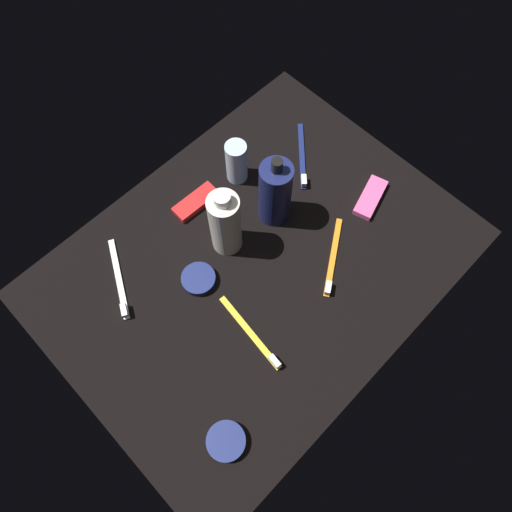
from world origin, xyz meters
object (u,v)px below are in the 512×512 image
at_px(snack_bar_red, 196,202).
at_px(cream_tin_left, 199,279).
at_px(deodorant_stick, 237,162).
at_px(cream_tin_right, 226,441).
at_px(bodywash_bottle, 225,223).
at_px(lotion_bottle, 275,193).
at_px(toothbrush_navy, 302,159).
at_px(toothbrush_yellow, 253,336).
at_px(snack_bar_pink, 370,198).
at_px(toothbrush_white, 119,283).
at_px(toothbrush_orange, 332,261).

height_order(snack_bar_red, cream_tin_left, cream_tin_left).
bearing_deg(deodorant_stick, cream_tin_right, 44.03).
bearing_deg(bodywash_bottle, lotion_bottle, 170.88).
distance_m(toothbrush_navy, snack_bar_red, 0.26).
bearing_deg(snack_bar_red, toothbrush_yellow, 70.14).
height_order(toothbrush_yellow, snack_bar_red, toothbrush_yellow).
bearing_deg(cream_tin_left, toothbrush_navy, -171.78).
distance_m(snack_bar_pink, snack_bar_red, 0.38).
relative_size(bodywash_bottle, toothbrush_white, 1.13).
bearing_deg(snack_bar_pink, cream_tin_left, -34.01).
xyz_separation_m(lotion_bottle, bodywash_bottle, (0.12, -0.02, 0.00)).
bearing_deg(toothbrush_yellow, deodorant_stick, -129.20).
xyz_separation_m(toothbrush_navy, cream_tin_right, (0.54, 0.31, 0.00)).
bearing_deg(toothbrush_navy, lotion_bottle, 19.11).
distance_m(toothbrush_orange, snack_bar_pink, 0.18).
distance_m(toothbrush_white, toothbrush_navy, 0.49).
bearing_deg(lotion_bottle, snack_bar_red, -52.59).
distance_m(bodywash_bottle, snack_bar_pink, 0.34).
distance_m(lotion_bottle, toothbrush_yellow, 0.29).
distance_m(deodorant_stick, cream_tin_right, 0.56).
bearing_deg(bodywash_bottle, snack_bar_red, -97.74).
bearing_deg(toothbrush_navy, snack_bar_pink, 99.60).
height_order(snack_bar_pink, cream_tin_right, cream_tin_right).
bearing_deg(toothbrush_orange, toothbrush_navy, -123.25).
xyz_separation_m(cream_tin_left, cream_tin_right, (0.17, 0.26, 0.00)).
bearing_deg(toothbrush_navy, toothbrush_white, -6.55).
height_order(bodywash_bottle, cream_tin_right, bodywash_bottle).
bearing_deg(cream_tin_left, toothbrush_orange, 143.74).
height_order(deodorant_stick, toothbrush_yellow, deodorant_stick).
xyz_separation_m(toothbrush_white, toothbrush_yellow, (-0.11, 0.27, 0.00)).
distance_m(toothbrush_yellow, snack_bar_pink, 0.40).
distance_m(toothbrush_yellow, cream_tin_right, 0.19).
bearing_deg(cream_tin_left, toothbrush_yellow, 88.60).
bearing_deg(toothbrush_yellow, toothbrush_navy, -149.91).
distance_m(toothbrush_white, cream_tin_left, 0.16).
distance_m(bodywash_bottle, toothbrush_orange, 0.24).
bearing_deg(cream_tin_left, toothbrush_white, -42.46).
bearing_deg(lotion_bottle, bodywash_bottle, -9.12).
bearing_deg(snack_bar_red, snack_bar_pink, 138.84).
distance_m(lotion_bottle, snack_bar_red, 0.19).
bearing_deg(toothbrush_navy, snack_bar_red, -19.08).
bearing_deg(toothbrush_navy, bodywash_bottle, 6.65).
bearing_deg(snack_bar_red, deodorant_stick, 176.12).
bearing_deg(snack_bar_pink, deodorant_stick, -73.44).
bearing_deg(snack_bar_pink, bodywash_bottle, -42.95).
xyz_separation_m(bodywash_bottle, toothbrush_yellow, (0.10, 0.18, -0.08)).
xyz_separation_m(deodorant_stick, cream_tin_left, (0.23, 0.13, -0.04)).
relative_size(toothbrush_white, toothbrush_orange, 1.04).
relative_size(toothbrush_orange, toothbrush_navy, 1.16).
xyz_separation_m(lotion_bottle, toothbrush_yellow, (0.22, 0.16, -0.08)).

